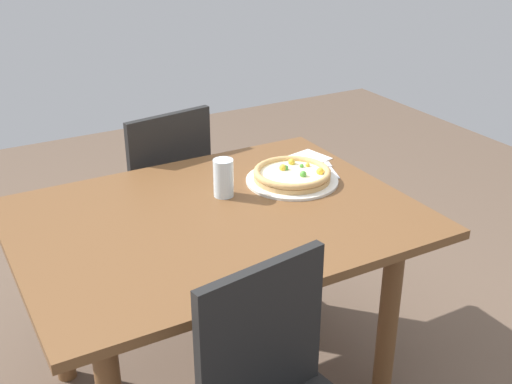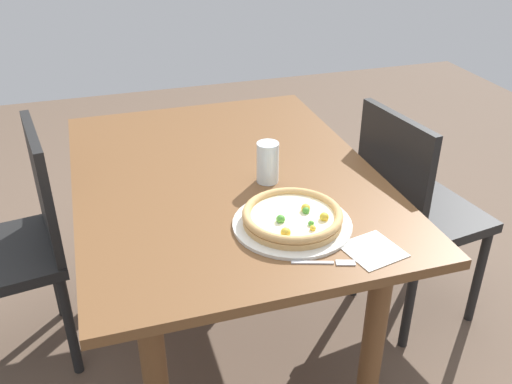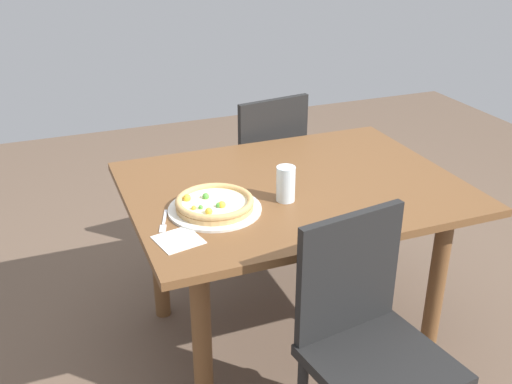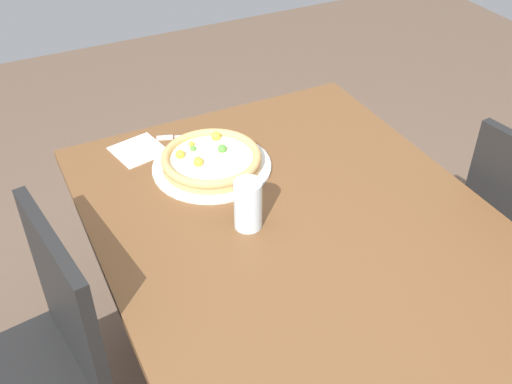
{
  "view_description": "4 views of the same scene",
  "coord_description": "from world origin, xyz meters",
  "px_view_note": "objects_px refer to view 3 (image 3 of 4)",
  "views": [
    {
      "loc": [
        -0.81,
        -1.72,
        1.69
      ],
      "look_at": [
        0.18,
        0.05,
        0.75
      ],
      "focal_mm": 44.93,
      "sensor_mm": 36.0,
      "label": 1
    },
    {
      "loc": [
        1.62,
        -0.39,
        1.6
      ],
      "look_at": [
        0.18,
        0.05,
        0.75
      ],
      "focal_mm": 39.5,
      "sensor_mm": 36.0,
      "label": 2
    },
    {
      "loc": [
        0.94,
        1.97,
        1.73
      ],
      "look_at": [
        0.18,
        0.05,
        0.75
      ],
      "focal_mm": 42.25,
      "sensor_mm": 36.0,
      "label": 3
    },
    {
      "loc": [
        -0.97,
        0.62,
        1.73
      ],
      "look_at": [
        0.18,
        0.05,
        0.75
      ],
      "focal_mm": 42.53,
      "sensor_mm": 36.0,
      "label": 4
    }
  ],
  "objects_px": {
    "plate": "(215,209)",
    "drinking_glass": "(286,184)",
    "fork": "(164,223)",
    "pizza": "(214,203)",
    "dining_table": "(293,208)",
    "chair_far": "(368,342)",
    "chair_near": "(261,167)",
    "napkin": "(178,240)"
  },
  "relations": [
    {
      "from": "dining_table",
      "to": "chair_far",
      "type": "relative_size",
      "value": 1.46
    },
    {
      "from": "napkin",
      "to": "drinking_glass",
      "type": "bearing_deg",
      "value": -162.15
    },
    {
      "from": "fork",
      "to": "napkin",
      "type": "xyz_separation_m",
      "value": [
        -0.02,
        0.13,
        -0.0
      ]
    },
    {
      "from": "chair_near",
      "to": "chair_far",
      "type": "bearing_deg",
      "value": -106.78
    },
    {
      "from": "chair_near",
      "to": "chair_far",
      "type": "height_order",
      "value": "same"
    },
    {
      "from": "fork",
      "to": "plate",
      "type": "bearing_deg",
      "value": 116.42
    },
    {
      "from": "chair_near",
      "to": "pizza",
      "type": "height_order",
      "value": "chair_near"
    },
    {
      "from": "fork",
      "to": "drinking_glass",
      "type": "bearing_deg",
      "value": 109.71
    },
    {
      "from": "drinking_glass",
      "to": "napkin",
      "type": "bearing_deg",
      "value": 17.85
    },
    {
      "from": "chair_near",
      "to": "drinking_glass",
      "type": "xyz_separation_m",
      "value": [
        0.23,
        0.83,
        0.3
      ]
    },
    {
      "from": "chair_near",
      "to": "plate",
      "type": "relative_size",
      "value": 2.62
    },
    {
      "from": "dining_table",
      "to": "plate",
      "type": "bearing_deg",
      "value": 15.91
    },
    {
      "from": "drinking_glass",
      "to": "napkin",
      "type": "distance_m",
      "value": 0.48
    },
    {
      "from": "plate",
      "to": "pizza",
      "type": "distance_m",
      "value": 0.03
    },
    {
      "from": "pizza",
      "to": "napkin",
      "type": "distance_m",
      "value": 0.24
    },
    {
      "from": "pizza",
      "to": "drinking_glass",
      "type": "relative_size",
      "value": 2.11
    },
    {
      "from": "dining_table",
      "to": "chair_far",
      "type": "xyz_separation_m",
      "value": [
        0.06,
        0.71,
        -0.12
      ]
    },
    {
      "from": "napkin",
      "to": "plate",
      "type": "bearing_deg",
      "value": -137.93
    },
    {
      "from": "chair_near",
      "to": "napkin",
      "type": "relative_size",
      "value": 6.39
    },
    {
      "from": "chair_far",
      "to": "plate",
      "type": "xyz_separation_m",
      "value": [
        0.3,
        -0.6,
        0.24
      ]
    },
    {
      "from": "chair_near",
      "to": "chair_far",
      "type": "relative_size",
      "value": 1.0
    },
    {
      "from": "dining_table",
      "to": "fork",
      "type": "bearing_deg",
      "value": 13.26
    },
    {
      "from": "chair_far",
      "to": "drinking_glass",
      "type": "relative_size",
      "value": 6.6
    },
    {
      "from": "chair_near",
      "to": "pizza",
      "type": "xyz_separation_m",
      "value": [
        0.51,
        0.81,
        0.26
      ]
    },
    {
      "from": "dining_table",
      "to": "pizza",
      "type": "height_order",
      "value": "pizza"
    },
    {
      "from": "pizza",
      "to": "drinking_glass",
      "type": "xyz_separation_m",
      "value": [
        -0.27,
        0.02,
        0.04
      ]
    },
    {
      "from": "dining_table",
      "to": "drinking_glass",
      "type": "relative_size",
      "value": 9.67
    },
    {
      "from": "pizza",
      "to": "napkin",
      "type": "relative_size",
      "value": 2.04
    },
    {
      "from": "pizza",
      "to": "fork",
      "type": "bearing_deg",
      "value": 8.17
    },
    {
      "from": "drinking_glass",
      "to": "napkin",
      "type": "height_order",
      "value": "drinking_glass"
    },
    {
      "from": "pizza",
      "to": "drinking_glass",
      "type": "height_order",
      "value": "drinking_glass"
    },
    {
      "from": "dining_table",
      "to": "fork",
      "type": "xyz_separation_m",
      "value": [
        0.56,
        0.13,
        0.11
      ]
    },
    {
      "from": "fork",
      "to": "napkin",
      "type": "height_order",
      "value": "fork"
    },
    {
      "from": "napkin",
      "to": "chair_near",
      "type": "bearing_deg",
      "value": -125.23
    },
    {
      "from": "dining_table",
      "to": "chair_near",
      "type": "bearing_deg",
      "value": -101.6
    },
    {
      "from": "plate",
      "to": "drinking_glass",
      "type": "xyz_separation_m",
      "value": [
        -0.27,
        0.02,
        0.06
      ]
    },
    {
      "from": "plate",
      "to": "drinking_glass",
      "type": "relative_size",
      "value": 2.52
    },
    {
      "from": "fork",
      "to": "pizza",
      "type": "bearing_deg",
      "value": 116.38
    },
    {
      "from": "dining_table",
      "to": "napkin",
      "type": "distance_m",
      "value": 0.61
    },
    {
      "from": "chair_far",
      "to": "drinking_glass",
      "type": "bearing_deg",
      "value": -95.8
    },
    {
      "from": "chair_near",
      "to": "pizza",
      "type": "bearing_deg",
      "value": -130.57
    },
    {
      "from": "dining_table",
      "to": "napkin",
      "type": "bearing_deg",
      "value": 26.08
    }
  ]
}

